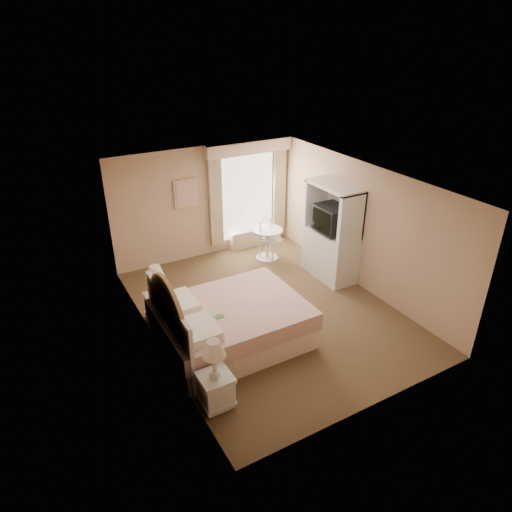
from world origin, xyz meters
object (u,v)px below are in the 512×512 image
bed (226,324)px  armoire (331,239)px  round_table (267,239)px  cafe_chair (269,235)px  nightstand_near (216,382)px  nightstand_far (158,300)px

bed → armoire: size_ratio=1.16×
round_table → cafe_chair: (0.06, 0.02, 0.08)m
nightstand_near → bed: bearing=58.0°
round_table → armoire: 1.55m
nightstand_near → nightstand_far: nightstand_near is taller
cafe_chair → armoire: (0.68, -1.34, 0.28)m
nightstand_near → round_table: 4.58m
nightstand_far → round_table: 3.14m
round_table → armoire: (0.73, -1.32, 0.36)m
nightstand_far → round_table: nightstand_far is taller
nightstand_near → cafe_chair: bearing=50.0°
bed → cafe_chair: bearing=46.6°
round_table → cafe_chair: cafe_chair is taller
bed → nightstand_near: (-0.73, -1.17, 0.02)m
armoire → nightstand_near: bearing=-148.9°
bed → round_table: 3.22m
round_table → armoire: bearing=-60.9°
round_table → cafe_chair: size_ratio=0.75×
bed → armoire: (2.92, 1.04, 0.44)m
bed → cafe_chair: (2.25, 2.38, 0.16)m
bed → round_table: bearing=47.1°
nightstand_far → armoire: 3.68m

